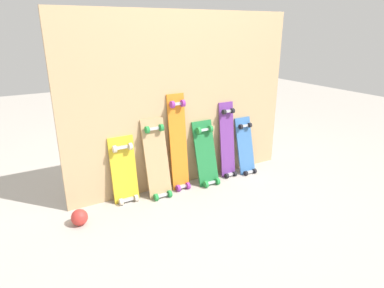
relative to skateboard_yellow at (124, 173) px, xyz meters
The scene contains 9 objects.
ground_plane 0.71m from the skateboard_yellow, ahead, with size 12.00×12.00×0.00m, color #B2AAA0.
plywood_wall_panel 0.87m from the skateboard_yellow, ahead, with size 2.33×0.04×1.64m, color tan.
skateboard_yellow is the anchor object (origin of this frame).
skateboard_natural 0.31m from the skateboard_yellow, ahead, with size 0.22×0.24×0.78m.
skateboard_orange 0.57m from the skateboard_yellow, ahead, with size 0.17×0.18×0.98m.
skateboard_green 0.83m from the skateboard_yellow, ahead, with size 0.22×0.25×0.69m.
skateboard_purple 1.12m from the skateboard_yellow, ahead, with size 0.17×0.17×0.85m.
skateboard_blue 1.34m from the skateboard_yellow, ahead, with size 0.19×0.22×0.66m.
rubber_ball 0.54m from the skateboard_yellow, 156.50° to the right, with size 0.13×0.13×0.13m, color red.
Camera 1 is at (-1.49, -2.63, 1.49)m, focal length 30.87 mm.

